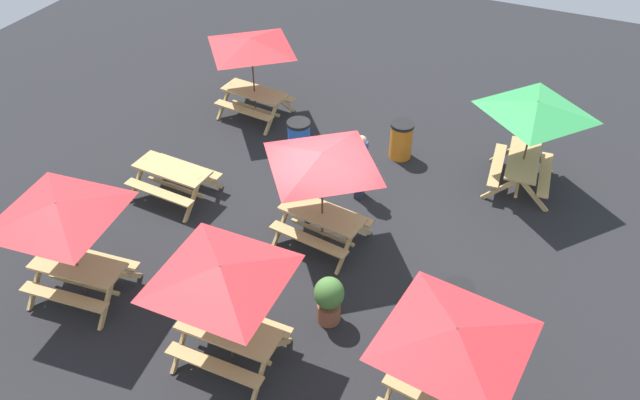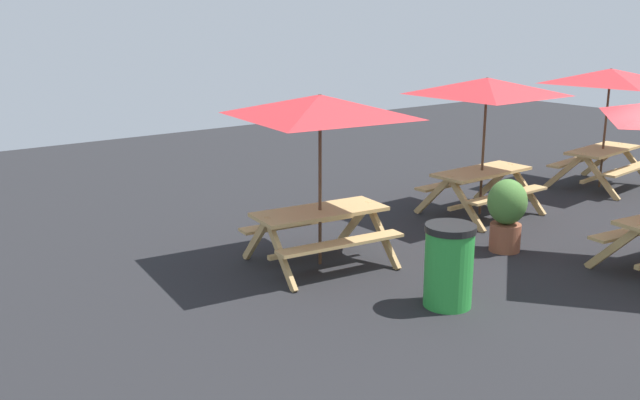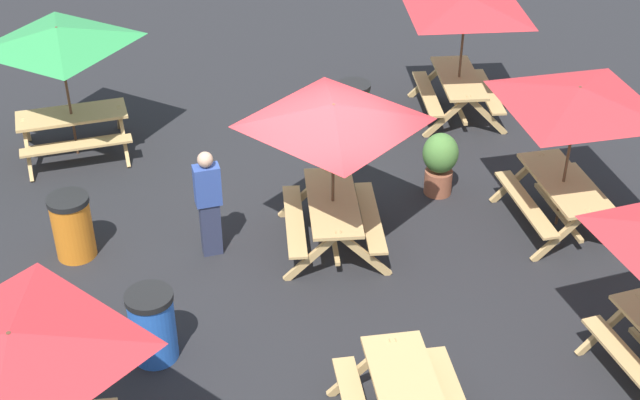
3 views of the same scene
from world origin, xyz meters
The scene contains 5 objects.
picnic_table_1 centered at (3.59, 3.55, 1.99)m, with size 2.81×2.81×2.34m.
picnic_table_2 centered at (-3.48, 3.35, 1.99)m, with size 2.81×2.81×2.34m.
picnic_table_6 centered at (0.18, 3.68, 1.99)m, with size 2.83×2.83×2.34m.
trash_bin_green centered at (-3.16, 1.31, 0.49)m, with size 0.59×0.59×0.98m.
potted_plant_0 centered at (-1.03, 2.19, 0.58)m, with size 0.56×0.56×1.05m.
Camera 2 is at (-9.04, -3.94, 3.30)m, focal length 40.00 mm.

